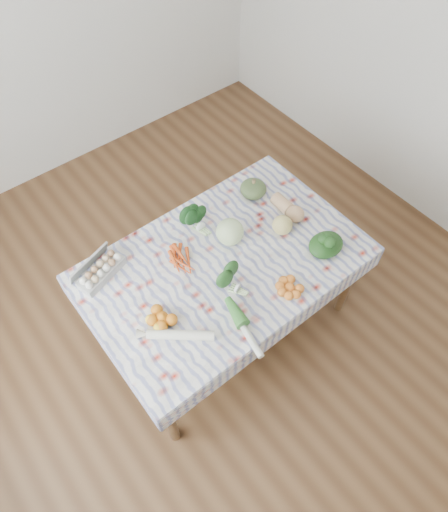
{
  "coord_description": "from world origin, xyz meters",
  "views": [
    {
      "loc": [
        -0.97,
        -1.22,
        2.99
      ],
      "look_at": [
        0.0,
        0.0,
        0.82
      ],
      "focal_mm": 32.0,
      "sensor_mm": 36.0,
      "label": 1
    }
  ],
  "objects_px": {
    "egg_carton": "(101,272)",
    "kabocha_squash": "(253,189)",
    "dining_table": "(224,270)",
    "butternut_squash": "(288,207)",
    "grapefruit": "(282,225)",
    "cabbage": "(230,232)"
  },
  "relations": [
    {
      "from": "cabbage",
      "to": "grapefruit",
      "type": "bearing_deg",
      "value": -26.16
    },
    {
      "from": "dining_table",
      "to": "grapefruit",
      "type": "height_order",
      "value": "grapefruit"
    },
    {
      "from": "grapefruit",
      "to": "cabbage",
      "type": "bearing_deg",
      "value": 153.84
    },
    {
      "from": "egg_carton",
      "to": "kabocha_squash",
      "type": "relative_size",
      "value": 1.74
    },
    {
      "from": "egg_carton",
      "to": "butternut_squash",
      "type": "xyz_separation_m",
      "value": [
        1.17,
        -0.32,
        0.02
      ]
    },
    {
      "from": "egg_carton",
      "to": "cabbage",
      "type": "xyz_separation_m",
      "value": [
        0.74,
        -0.26,
        0.04
      ]
    },
    {
      "from": "dining_table",
      "to": "kabocha_squash",
      "type": "relative_size",
      "value": 9.19
    },
    {
      "from": "butternut_squash",
      "to": "egg_carton",
      "type": "bearing_deg",
      "value": 165.52
    },
    {
      "from": "dining_table",
      "to": "butternut_squash",
      "type": "relative_size",
      "value": 6.6
    },
    {
      "from": "dining_table",
      "to": "butternut_squash",
      "type": "bearing_deg",
      "value": 4.7
    },
    {
      "from": "kabocha_squash",
      "to": "cabbage",
      "type": "relative_size",
      "value": 1.03
    },
    {
      "from": "egg_carton",
      "to": "grapefruit",
      "type": "bearing_deg",
      "value": -38.7
    },
    {
      "from": "kabocha_squash",
      "to": "butternut_squash",
      "type": "relative_size",
      "value": 0.72
    },
    {
      "from": "cabbage",
      "to": "butternut_squash",
      "type": "bearing_deg",
      "value": -7.57
    },
    {
      "from": "dining_table",
      "to": "egg_carton",
      "type": "xyz_separation_m",
      "value": [
        -0.62,
        0.36,
        0.12
      ]
    },
    {
      "from": "egg_carton",
      "to": "kabocha_squash",
      "type": "xyz_separation_m",
      "value": [
        1.1,
        -0.06,
        0.02
      ]
    },
    {
      "from": "egg_carton",
      "to": "butternut_squash",
      "type": "relative_size",
      "value": 1.25
    },
    {
      "from": "dining_table",
      "to": "cabbage",
      "type": "distance_m",
      "value": 0.24
    },
    {
      "from": "dining_table",
      "to": "butternut_squash",
      "type": "distance_m",
      "value": 0.58
    },
    {
      "from": "grapefruit",
      "to": "dining_table",
      "type": "bearing_deg",
      "value": 174.28
    },
    {
      "from": "grapefruit",
      "to": "kabocha_squash",
      "type": "bearing_deg",
      "value": 79.56
    },
    {
      "from": "cabbage",
      "to": "butternut_squash",
      "type": "height_order",
      "value": "cabbage"
    }
  ]
}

